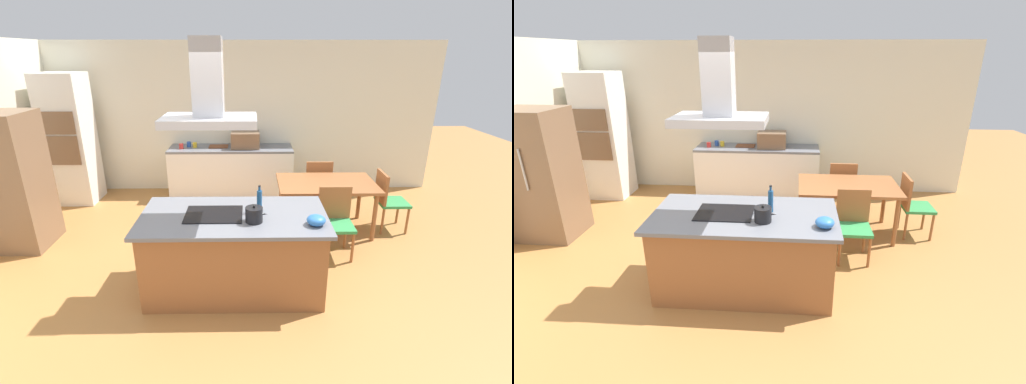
# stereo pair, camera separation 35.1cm
# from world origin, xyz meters

# --- Properties ---
(ground) EXTENTS (16.00, 16.00, 0.00)m
(ground) POSITION_xyz_m (0.00, 1.50, 0.00)
(ground) COLOR #AD753D
(wall_back) EXTENTS (7.20, 0.10, 2.70)m
(wall_back) POSITION_xyz_m (0.00, 3.25, 1.35)
(wall_back) COLOR silver
(wall_back) RESTS_ON ground
(kitchen_island) EXTENTS (1.97, 1.02, 0.90)m
(kitchen_island) POSITION_xyz_m (0.00, 0.00, 0.45)
(kitchen_island) COLOR #995B33
(kitchen_island) RESTS_ON ground
(cooktop) EXTENTS (0.60, 0.44, 0.01)m
(cooktop) POSITION_xyz_m (-0.21, 0.00, 0.91)
(cooktop) COLOR black
(cooktop) RESTS_ON kitchen_island
(tea_kettle) EXTENTS (0.23, 0.18, 0.18)m
(tea_kettle) POSITION_xyz_m (0.21, -0.17, 0.98)
(tea_kettle) COLOR black
(tea_kettle) RESTS_ON kitchen_island
(olive_oil_bottle) EXTENTS (0.06, 0.06, 0.30)m
(olive_oil_bottle) POSITION_xyz_m (0.27, 0.08, 1.03)
(olive_oil_bottle) COLOR navy
(olive_oil_bottle) RESTS_ON kitchen_island
(mixing_bowl) EXTENTS (0.19, 0.19, 0.10)m
(mixing_bowl) POSITION_xyz_m (0.83, -0.25, 0.95)
(mixing_bowl) COLOR #2D6BB7
(mixing_bowl) RESTS_ON kitchen_island
(back_counter) EXTENTS (2.22, 0.62, 0.90)m
(back_counter) POSITION_xyz_m (-0.17, 2.88, 0.45)
(back_counter) COLOR white
(back_counter) RESTS_ON ground
(countertop_microwave) EXTENTS (0.50, 0.38, 0.28)m
(countertop_microwave) POSITION_xyz_m (0.09, 2.88, 1.04)
(countertop_microwave) COLOR brown
(countertop_microwave) RESTS_ON back_counter
(coffee_mug_red) EXTENTS (0.08, 0.08, 0.09)m
(coffee_mug_red) POSITION_xyz_m (-1.04, 2.81, 0.95)
(coffee_mug_red) COLOR red
(coffee_mug_red) RESTS_ON back_counter
(coffee_mug_blue) EXTENTS (0.08, 0.08, 0.09)m
(coffee_mug_blue) POSITION_xyz_m (-0.93, 2.95, 0.95)
(coffee_mug_blue) COLOR #2D56B2
(coffee_mug_blue) RESTS_ON back_counter
(coffee_mug_yellow) EXTENTS (0.08, 0.08, 0.09)m
(coffee_mug_yellow) POSITION_xyz_m (-0.82, 2.90, 0.95)
(coffee_mug_yellow) COLOR gold
(coffee_mug_yellow) RESTS_ON back_counter
(cutting_board) EXTENTS (0.34, 0.24, 0.02)m
(cutting_board) POSITION_xyz_m (-0.39, 2.93, 0.91)
(cutting_board) COLOR brown
(cutting_board) RESTS_ON back_counter
(wall_oven_stack) EXTENTS (0.70, 0.66, 2.20)m
(wall_oven_stack) POSITION_xyz_m (-2.90, 2.65, 1.10)
(wall_oven_stack) COLOR white
(wall_oven_stack) RESTS_ON ground
(refrigerator) EXTENTS (0.80, 0.73, 1.82)m
(refrigerator) POSITION_xyz_m (-2.98, 1.04, 0.91)
(refrigerator) COLOR brown
(refrigerator) RESTS_ON ground
(dining_table) EXTENTS (1.40, 0.90, 0.75)m
(dining_table) POSITION_xyz_m (1.28, 1.42, 0.67)
(dining_table) COLOR #995B33
(dining_table) RESTS_ON ground
(chair_facing_island) EXTENTS (0.42, 0.42, 0.89)m
(chair_facing_island) POSITION_xyz_m (1.28, 0.75, 0.51)
(chair_facing_island) COLOR #33934C
(chair_facing_island) RESTS_ON ground
(chair_at_right_end) EXTENTS (0.42, 0.42, 0.89)m
(chair_at_right_end) POSITION_xyz_m (2.19, 1.42, 0.51)
(chair_at_right_end) COLOR #33934C
(chair_at_right_end) RESTS_ON ground
(chair_facing_back_wall) EXTENTS (0.42, 0.42, 0.89)m
(chair_facing_back_wall) POSITION_xyz_m (1.28, 2.08, 0.51)
(chair_facing_back_wall) COLOR #33934C
(chair_facing_back_wall) RESTS_ON ground
(range_hood) EXTENTS (0.90, 0.55, 0.78)m
(range_hood) POSITION_xyz_m (-0.21, 0.00, 2.10)
(range_hood) COLOR #ADADB2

